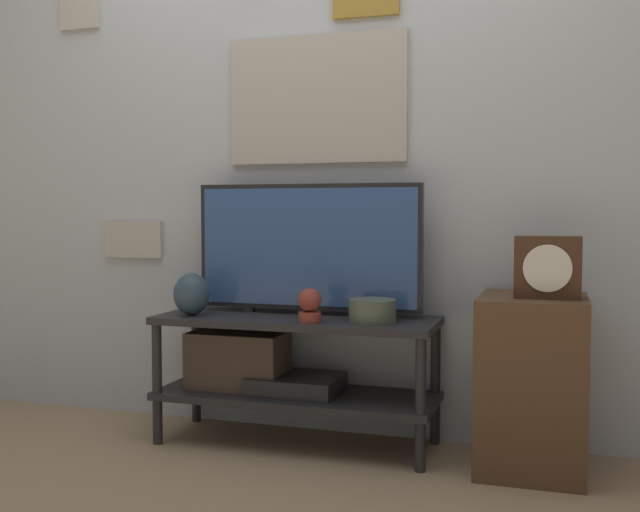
# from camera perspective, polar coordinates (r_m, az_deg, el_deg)

# --- Properties ---
(ground_plane) EXTENTS (12.00, 12.00, 0.00)m
(ground_plane) POSITION_cam_1_polar(r_m,az_deg,el_deg) (2.96, -3.45, -15.43)
(ground_plane) COLOR #997F60
(wall_back) EXTENTS (6.40, 0.08, 2.70)m
(wall_back) POSITION_cam_1_polar(r_m,az_deg,el_deg) (3.29, -0.40, 10.40)
(wall_back) COLOR #B2BCC6
(wall_back) RESTS_ON ground_plane
(media_console) EXTENTS (1.15, 0.41, 0.53)m
(media_console) POSITION_cam_1_polar(r_m,az_deg,el_deg) (3.12, -3.43, -8.15)
(media_console) COLOR #232326
(media_console) RESTS_ON ground_plane
(television) EXTENTS (0.96, 0.05, 0.54)m
(television) POSITION_cam_1_polar(r_m,az_deg,el_deg) (3.11, -0.94, 0.67)
(television) COLOR black
(television) RESTS_ON media_console
(vase_wide_bowl) EXTENTS (0.19, 0.19, 0.09)m
(vase_wide_bowl) POSITION_cam_1_polar(r_m,az_deg,el_deg) (2.91, 4.01, -4.17)
(vase_wide_bowl) COLOR #4C5647
(vase_wide_bowl) RESTS_ON media_console
(vase_urn_stoneware) EXTENTS (0.15, 0.15, 0.17)m
(vase_urn_stoneware) POSITION_cam_1_polar(r_m,az_deg,el_deg) (3.14, -9.76, -2.88)
(vase_urn_stoneware) COLOR #2D4251
(vase_urn_stoneware) RESTS_ON media_console
(decorative_bust) EXTENTS (0.09, 0.09, 0.13)m
(decorative_bust) POSITION_cam_1_polar(r_m,az_deg,el_deg) (2.90, -0.78, -3.76)
(decorative_bust) COLOR brown
(decorative_bust) RESTS_ON media_console
(side_table) EXTENTS (0.38, 0.44, 0.64)m
(side_table) POSITION_cam_1_polar(r_m,az_deg,el_deg) (2.91, 15.83, -9.30)
(side_table) COLOR #513823
(side_table) RESTS_ON ground_plane
(mantel_clock) EXTENTS (0.23, 0.11, 0.22)m
(mantel_clock) POSITION_cam_1_polar(r_m,az_deg,el_deg) (2.80, 16.96, -0.83)
(mantel_clock) COLOR #422819
(mantel_clock) RESTS_ON side_table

